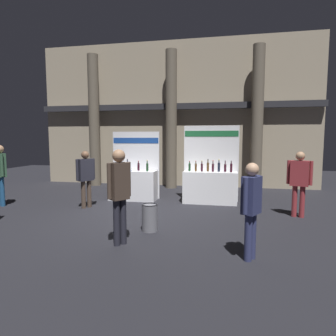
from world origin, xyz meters
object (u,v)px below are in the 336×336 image
visitor_1 (119,189)px  visitor_2 (299,178)px  exhibitor_booth_0 (134,182)px  visitor_5 (86,174)px  trash_bin (150,217)px  visitor_4 (251,204)px  exhibitor_booth_1 (210,184)px  visitor_0 (1,170)px

visitor_1 → visitor_2: 4.60m
exhibitor_booth_0 → visitor_5: bearing=-126.1°
visitor_1 → visitor_2: size_ratio=1.08×
visitor_1 → visitor_5: (-1.98, 2.58, -0.09)m
trash_bin → visitor_1: (-0.34, -0.90, 0.76)m
visitor_4 → visitor_5: (-4.32, 2.81, 0.04)m
exhibitor_booth_0 → visitor_4: exhibitor_booth_0 is taller
exhibitor_booth_1 → exhibitor_booth_0: bearing=-179.6°
trash_bin → visitor_5: (-2.32, 1.68, 0.67)m
trash_bin → visitor_4: bearing=-29.4°
visitor_1 → visitor_4: 2.35m
visitor_5 → exhibitor_booth_1: bearing=143.5°
visitor_4 → visitor_1: bearing=-64.9°
visitor_2 → visitor_1: bearing=52.7°
visitor_0 → visitor_4: 7.32m
exhibitor_booth_1 → visitor_2: bearing=-28.5°
visitor_1 → trash_bin: bearing=16.9°
exhibitor_booth_1 → visitor_0: bearing=-164.9°
trash_bin → visitor_0: 5.13m
exhibitor_booth_1 → visitor_1: (-1.45, -3.93, 0.46)m
exhibitor_booth_1 → trash_bin: exhibitor_booth_1 is taller
exhibitor_booth_1 → visitor_5: (-3.44, -1.36, 0.37)m
visitor_4 → exhibitor_booth_0: bearing=-110.5°
visitor_0 → visitor_2: size_ratio=1.08×
visitor_0 → visitor_5: size_ratio=1.10×
visitor_4 → visitor_2: bearing=-174.8°
visitor_4 → visitor_0: bearing=-79.6°
trash_bin → visitor_1: 1.22m
exhibitor_booth_1 → visitor_1: 4.22m
visitor_4 → visitor_5: bearing=-92.3°
visitor_1 → visitor_0: bearing=100.5°
visitor_0 → visitor_4: bearing=-163.0°
trash_bin → visitor_0: bearing=163.8°
visitor_1 → visitor_2: (3.73, 2.70, -0.07)m
visitor_5 → exhibitor_booth_0: bearing=175.8°
exhibitor_booth_0 → visitor_5: (-0.98, -1.34, 0.40)m
visitor_0 → visitor_4: (6.87, -2.54, -0.14)m
trash_bin → visitor_0: visitor_0 is taller
exhibitor_booth_1 → visitor_5: bearing=-158.5°
visitor_1 → visitor_5: bearing=75.1°
visitor_4 → visitor_5: 5.15m
visitor_0 → visitor_1: 5.09m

